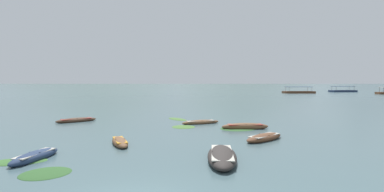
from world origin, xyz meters
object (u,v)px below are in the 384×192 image
(rowboat_2, at_px, (245,127))
(ferry_1, at_px, (343,91))
(rowboat_1, at_px, (222,156))
(rowboat_6, at_px, (264,138))
(ferry_2, at_px, (299,92))
(rowboat_7, at_px, (76,120))
(rowboat_4, at_px, (35,156))
(rowboat_5, at_px, (120,142))
(rowboat_0, at_px, (201,122))

(rowboat_2, distance_m, ferry_1, 110.71)
(rowboat_1, height_order, ferry_1, ferry_1)
(rowboat_6, distance_m, ferry_2, 92.27)
(rowboat_7, bearing_deg, ferry_2, 56.31)
(rowboat_4, distance_m, rowboat_5, 4.88)
(rowboat_5, relative_size, ferry_2, 0.30)
(rowboat_5, bearing_deg, rowboat_7, 122.74)
(rowboat_4, distance_m, rowboat_7, 14.37)
(rowboat_1, distance_m, rowboat_6, 6.11)
(rowboat_1, bearing_deg, rowboat_5, 147.42)
(ferry_1, distance_m, ferry_2, 26.76)
(rowboat_0, relative_size, rowboat_7, 1.05)
(ferry_1, bearing_deg, rowboat_0, -124.29)
(rowboat_5, xyz_separation_m, rowboat_6, (9.32, 1.29, 0.01))
(rowboat_2, bearing_deg, ferry_1, 58.13)
(rowboat_7, bearing_deg, rowboat_1, -48.42)
(rowboat_0, bearing_deg, rowboat_1, -87.66)
(rowboat_6, relative_size, rowboat_7, 0.95)
(rowboat_4, bearing_deg, rowboat_1, -1.58)
(rowboat_0, distance_m, ferry_2, 86.84)
(rowboat_4, xyz_separation_m, rowboat_6, (12.70, 4.80, -0.00))
(rowboat_2, relative_size, ferry_2, 0.36)
(rowboat_1, bearing_deg, rowboat_4, 178.42)
(ferry_2, bearing_deg, rowboat_6, -112.17)
(rowboat_1, bearing_deg, ferry_1, 59.34)
(rowboat_2, distance_m, ferry_2, 88.12)
(rowboat_6, xyz_separation_m, ferry_2, (34.82, 85.45, 0.28))
(rowboat_6, xyz_separation_m, rowboat_7, (-16.04, 9.17, -0.01))
(rowboat_0, height_order, ferry_2, ferry_2)
(rowboat_0, height_order, ferry_1, ferry_1)
(rowboat_2, relative_size, rowboat_5, 1.22)
(rowboat_0, distance_m, rowboat_7, 12.19)
(rowboat_0, xyz_separation_m, ferry_2, (38.76, 77.71, 0.31))
(rowboat_6, bearing_deg, rowboat_7, 150.25)
(rowboat_4, relative_size, rowboat_5, 1.04)
(rowboat_6, height_order, ferry_2, ferry_2)
(rowboat_2, xyz_separation_m, rowboat_5, (-8.94, -5.95, -0.04))
(rowboat_2, relative_size, ferry_1, 0.36)
(rowboat_4, relative_size, ferry_1, 0.31)
(ferry_1, relative_size, ferry_2, 1.01)
(rowboat_4, height_order, ferry_2, ferry_2)
(rowboat_4, bearing_deg, ferry_1, 55.63)
(rowboat_1, relative_size, rowboat_2, 1.15)
(rowboat_0, distance_m, rowboat_2, 4.71)
(rowboat_7, bearing_deg, rowboat_6, -29.75)
(ferry_1, height_order, ferry_2, same)
(rowboat_4, relative_size, rowboat_6, 0.98)
(rowboat_1, relative_size, rowboat_4, 1.35)
(rowboat_0, relative_size, rowboat_1, 0.83)
(rowboat_6, relative_size, ferry_2, 0.31)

